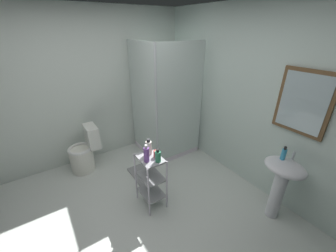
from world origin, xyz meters
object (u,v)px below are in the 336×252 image
hand_soap_bottle (284,154)px  bath_mat (146,174)px  shower_stall (164,129)px  conditioner_bottle_purple (146,154)px  body_wash_bottle_green (158,156)px  pedestal_sink (282,179)px  lotion_bottle_white (149,147)px  toilet (85,153)px  storage_cart (151,177)px  rinse_cup (156,154)px

hand_soap_bottle → bath_mat: size_ratio=0.28×
shower_stall → conditioner_bottle_purple: shower_stall is taller
body_wash_bottle_green → conditioner_bottle_purple: bearing=-125.0°
pedestal_sink → hand_soap_bottle: bearing=160.0°
shower_stall → pedestal_sink: bearing=9.5°
lotion_bottle_white → hand_soap_bottle: bearing=48.5°
pedestal_sink → lotion_bottle_white: 1.62m
toilet → storage_cart: (1.26, 0.54, 0.12)m
shower_stall → rinse_cup: size_ratio=23.25×
pedestal_sink → body_wash_bottle_green: bearing=-128.2°
lotion_bottle_white → conditioner_bottle_purple: conditioner_bottle_purple is taller
shower_stall → rinse_cup: (1.04, -0.77, 0.32)m
storage_cart → body_wash_bottle_green: size_ratio=4.37×
pedestal_sink → body_wash_bottle_green: body_wash_bottle_green is taller
shower_stall → bath_mat: shower_stall is taller
body_wash_bottle_green → lotion_bottle_white: lotion_bottle_white is taller
lotion_bottle_white → bath_mat: size_ratio=0.35×
shower_stall → conditioner_bottle_purple: size_ratio=8.84×
pedestal_sink → bath_mat: size_ratio=1.35×
toilet → body_wash_bottle_green: bearing=22.9°
conditioner_bottle_purple → toilet: bearing=-160.0°
body_wash_bottle_green → pedestal_sink: bearing=51.8°
body_wash_bottle_green → lotion_bottle_white: size_ratio=0.80×
storage_cart → conditioner_bottle_purple: (0.05, -0.07, 0.40)m
hand_soap_bottle → toilet: bearing=-141.7°
pedestal_sink → storage_cart: bearing=-130.8°
hand_soap_bottle → lotion_bottle_white: size_ratio=0.79×
body_wash_bottle_green → bath_mat: 1.07m
toilet → storage_cart: 1.38m
toilet → conditioner_bottle_purple: (1.31, 0.47, 0.52)m
conditioner_bottle_purple → rinse_cup: size_ratio=2.63×
conditioner_bottle_purple → hand_soap_bottle: bearing=54.4°
hand_soap_bottle → rinse_cup: 1.47m
hand_soap_bottle → rinse_cup: (-0.93, -1.14, -0.10)m
bath_mat → toilet: bearing=-133.1°
rinse_cup → bath_mat: size_ratio=0.14×
body_wash_bottle_green → rinse_cup: 0.11m
shower_stall → rinse_cup: shower_stall is taller
pedestal_sink → hand_soap_bottle: hand_soap_bottle is taller
lotion_bottle_white → toilet: bearing=-154.0°
storage_cart → conditioner_bottle_purple: conditioner_bottle_purple is taller
shower_stall → toilet: (-0.25, -1.39, -0.15)m
body_wash_bottle_green → shower_stall: bearing=144.7°
storage_cart → bath_mat: bearing=160.2°
pedestal_sink → toilet: (-2.29, -1.73, -0.26)m
conditioner_bottle_purple → bath_mat: 1.07m
hand_soap_bottle → bath_mat: hand_soap_bottle is taller
hand_soap_bottle → pedestal_sink: bearing=-20.0°
rinse_cup → shower_stall: bearing=143.3°
pedestal_sink → rinse_cup: (-1.00, -1.11, 0.20)m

